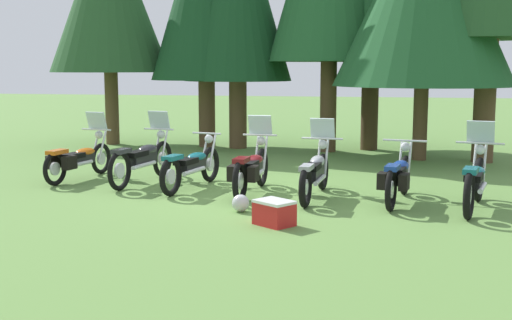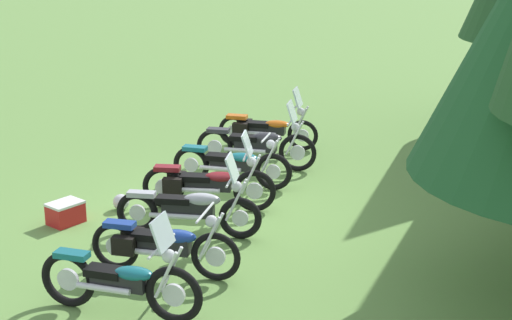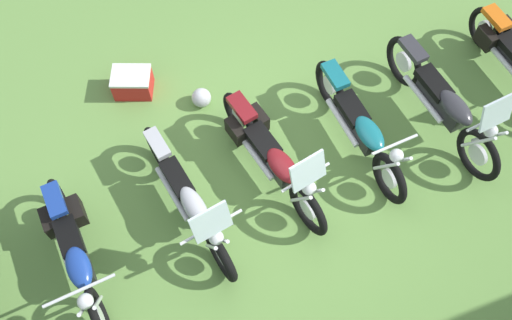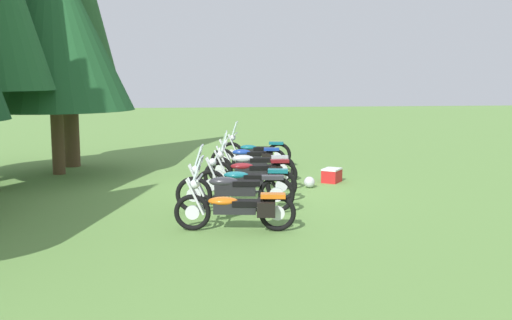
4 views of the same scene
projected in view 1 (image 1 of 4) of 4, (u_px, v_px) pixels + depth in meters
ground_plane at (254, 193)px, 11.81m from camera, size 80.00×80.00×0.00m
motorcycle_0 at (78, 158)px, 13.10m from camera, size 0.83×2.17×1.34m
motorcycle_1 at (143, 158)px, 12.73m from camera, size 0.67×2.41×1.38m
motorcycle_2 at (192, 165)px, 12.15m from camera, size 0.69×2.26×1.00m
motorcycle_3 at (251, 168)px, 11.61m from camera, size 0.65×2.30×1.38m
motorcycle_4 at (315, 172)px, 11.29m from camera, size 0.76×2.33×1.35m
motorcycle_5 at (398, 177)px, 10.83m from camera, size 0.82×2.18×1.01m
motorcycle_6 at (475, 181)px, 10.32m from camera, size 0.80×2.19×1.39m
picnic_cooler at (274, 213)px, 9.34m from camera, size 0.67×0.64×0.36m
dropped_helmet at (241, 203)px, 10.22m from camera, size 0.28×0.28×0.28m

